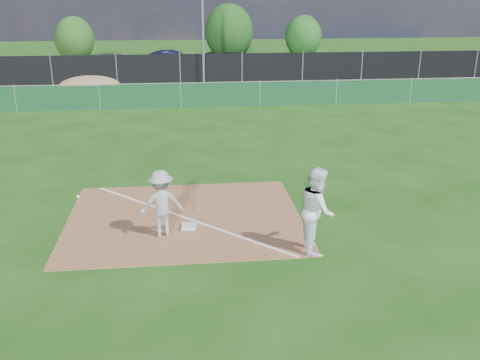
% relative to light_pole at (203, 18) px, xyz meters
% --- Properties ---
extents(ground, '(90.00, 90.00, 0.00)m').
position_rel_light_pole_xyz_m(ground, '(-1.50, -12.70, -4.00)').
color(ground, '#17450E').
rests_on(ground, ground).
extents(infield_dirt, '(6.00, 5.00, 0.02)m').
position_rel_light_pole_xyz_m(infield_dirt, '(-1.50, -21.70, -3.99)').
color(infield_dirt, brown).
rests_on(infield_dirt, ground).
extents(foul_line, '(5.01, 5.01, 0.01)m').
position_rel_light_pole_xyz_m(foul_line, '(-1.50, -21.70, -3.98)').
color(foul_line, white).
rests_on(foul_line, infield_dirt).
extents(green_fence, '(44.00, 0.05, 1.20)m').
position_rel_light_pole_xyz_m(green_fence, '(-1.50, -7.70, -3.40)').
color(green_fence, '#0F3A1E').
rests_on(green_fence, ground).
extents(dirt_mound, '(3.38, 2.60, 1.17)m').
position_rel_light_pole_xyz_m(dirt_mound, '(-6.50, -4.20, -3.42)').
color(dirt_mound, olive).
rests_on(dirt_mound, ground).
extents(black_fence, '(46.00, 0.04, 1.80)m').
position_rel_light_pole_xyz_m(black_fence, '(-1.50, 0.30, -3.10)').
color(black_fence, black).
rests_on(black_fence, ground).
extents(parking_lot, '(46.00, 9.00, 0.01)m').
position_rel_light_pole_xyz_m(parking_lot, '(-1.50, 5.30, -4.00)').
color(parking_lot, black).
rests_on(parking_lot, ground).
extents(light_pole, '(0.16, 0.16, 8.00)m').
position_rel_light_pole_xyz_m(light_pole, '(0.00, 0.00, 0.00)').
color(light_pole, slate).
rests_on(light_pole, ground).
extents(first_base, '(0.40, 0.40, 0.08)m').
position_rel_light_pole_xyz_m(first_base, '(-1.40, -22.35, -3.94)').
color(first_base, silver).
rests_on(first_base, infield_dirt).
extents(play_at_first, '(2.46, 0.79, 1.63)m').
position_rel_light_pole_xyz_m(play_at_first, '(-2.04, -22.67, -3.17)').
color(play_at_first, '#A3A4A6').
rests_on(play_at_first, infield_dirt).
extents(runner, '(0.82, 1.01, 1.96)m').
position_rel_light_pole_xyz_m(runner, '(1.44, -23.80, -3.02)').
color(runner, white).
rests_on(runner, ground).
extents(car_left, '(4.73, 2.08, 1.58)m').
position_rel_light_pole_xyz_m(car_left, '(-5.82, 3.85, -3.20)').
color(car_left, '#A1A4A9').
rests_on(car_left, parking_lot).
extents(car_mid, '(4.96, 2.46, 1.56)m').
position_rel_light_pole_xyz_m(car_mid, '(-2.04, 4.63, -3.21)').
color(car_mid, black).
rests_on(car_mid, parking_lot).
extents(car_right, '(4.98, 3.22, 1.34)m').
position_rel_light_pole_xyz_m(car_right, '(2.73, 4.96, -3.32)').
color(car_right, black).
rests_on(car_right, parking_lot).
extents(tree_left, '(3.12, 3.12, 3.70)m').
position_rel_light_pole_xyz_m(tree_left, '(-9.89, 11.05, -2.09)').
color(tree_left, '#382316').
rests_on(tree_left, ground).
extents(tree_mid, '(3.94, 3.94, 4.67)m').
position_rel_light_pole_xyz_m(tree_mid, '(2.59, 10.54, -1.60)').
color(tree_mid, '#382316').
rests_on(tree_mid, ground).
extents(tree_right, '(3.10, 3.10, 3.68)m').
position_rel_light_pole_xyz_m(tree_right, '(9.08, 11.79, -2.11)').
color(tree_right, '#382316').
rests_on(tree_right, ground).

